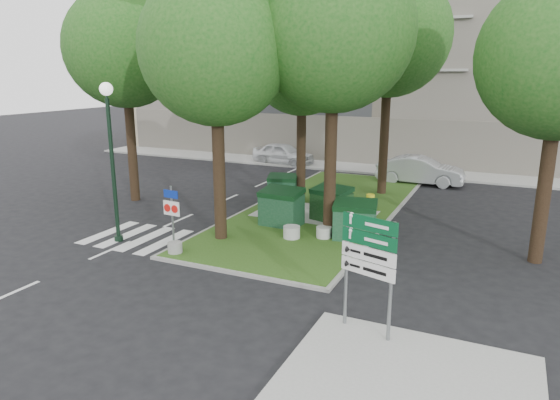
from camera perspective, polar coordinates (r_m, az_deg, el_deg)
The scene contains 25 objects.
ground at distance 15.95m, azimuth -6.79°, elevation -8.03°, with size 120.00×120.00×0.00m, color black.
median_island at distance 22.59m, azimuth 4.92°, elevation -1.06°, with size 6.00×16.00×0.12m, color #2A4E16.
median_kerb at distance 22.59m, azimuth 4.92°, elevation -1.09°, with size 6.30×16.30×0.10m, color gray.
sidewalk_corner at distance 10.90m, azimuth 14.49°, elevation -19.46°, with size 5.00×4.00×0.12m, color #999993.
building_sidewalk at distance 32.54m, azimuth 10.42°, elevation 3.52°, with size 42.00×3.00×0.12m, color #999993.
zebra_crossing at distance 19.15m, azimuth -14.08°, elevation -4.47°, with size 5.00×3.00×0.01m, color silver.
apartment_building at distance 39.35m, azimuth 13.85°, elevation 16.81°, with size 41.00×12.00×16.00m, color tan.
tree_median_near_left at distance 17.72m, azimuth -7.09°, elevation 18.37°, with size 5.20×5.20×10.53m.
tree_median_near_right at distance 18.11m, azimuth 6.56°, elevation 20.42°, with size 5.60×5.60×11.46m.
tree_median_mid at distance 23.29m, azimuth 2.82°, elevation 16.64°, with size 4.80×4.80×9.99m.
tree_median_far at distance 25.29m, azimuth 12.72°, elevation 19.19°, with size 5.80×5.80×11.93m.
tree_street_left at distance 24.72m, azimuth -17.19°, elevation 17.47°, with size 5.40×5.40×11.00m.
dumpster_a at distance 23.73m, azimuth 0.28°, elevation 1.40°, with size 1.56×1.28×1.26m.
dumpster_b at distance 19.87m, azimuth 0.16°, elevation -0.82°, with size 1.68×1.22×1.51m.
dumpster_c at distance 20.60m, azimuth 5.88°, elevation -0.45°, with size 1.79×1.48×1.44m.
dumpster_d at distance 18.43m, azimuth 8.55°, elevation -2.30°, with size 1.74×1.37×1.44m.
bollard_left at distance 17.35m, azimuth -11.91°, elevation -5.32°, with size 0.50×0.50×0.35m, color gray.
bollard_right at distance 18.54m, azimuth 5.04°, elevation -3.67°, with size 0.57×0.57×0.41m, color #AFB0AA.
bollard_mid at distance 18.43m, azimuth 1.34°, elevation -3.68°, with size 0.62×0.62×0.44m, color #AEAFA9.
litter_bin at distance 22.73m, azimuth 10.27°, elevation -0.15°, with size 0.37×0.37×0.65m, color yellow.
street_lamp at distance 18.68m, azimuth -18.78°, elevation 6.08°, with size 0.46×0.46×5.73m.
traffic_sign_pole at distance 17.59m, azimuth -12.23°, elevation -1.05°, with size 0.69×0.10×2.29m.
directional_sign at distance 11.57m, azimuth 10.13°, elevation -6.40°, with size 1.36×0.46×2.81m.
car_white at distance 33.86m, azimuth 0.35°, elevation 5.32°, with size 1.72×4.27×1.45m, color silver.
car_silver at distance 28.83m, azimuth 15.72°, elevation 3.29°, with size 1.64×4.71×1.55m, color #A5AAAD.
Camera 1 is at (7.82, -12.51, 6.05)m, focal length 32.00 mm.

